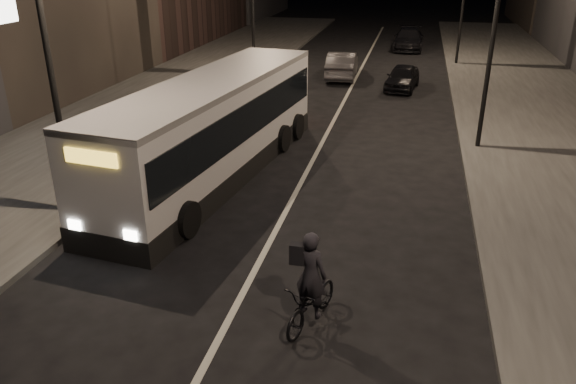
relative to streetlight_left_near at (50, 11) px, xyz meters
The scene contains 9 objects.
ground 8.55m from the streetlight_left_near, 36.88° to the right, with size 180.00×180.00×0.00m, color black.
sidewalk_right 17.87m from the streetlight_left_near, 35.87° to the left, with size 7.00×70.00×0.16m, color #31312F.
sidewalk_left 11.74m from the streetlight_left_near, 107.58° to the left, with size 7.00×70.00×0.16m, color #31312F.
streetlight_left_near is the anchor object (origin of this frame).
city_bus 5.78m from the streetlight_left_near, 55.25° to the left, with size 3.83×11.67×3.09m.
cyclist_on_bicycle 9.01m from the streetlight_left_near, 25.86° to the right, with size 1.17×1.93×2.11m.
car_near 19.30m from the streetlight_left_near, 65.01° to the left, with size 1.44×3.58×1.22m, color black.
car_mid 20.01m from the streetlight_left_near, 76.54° to the left, with size 1.52×4.37×1.44m, color #38383A.
car_far 30.80m from the streetlight_left_near, 75.01° to the left, with size 1.99×4.91×1.42m, color black.
Camera 1 is at (3.14, -8.21, 6.77)m, focal length 35.00 mm.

